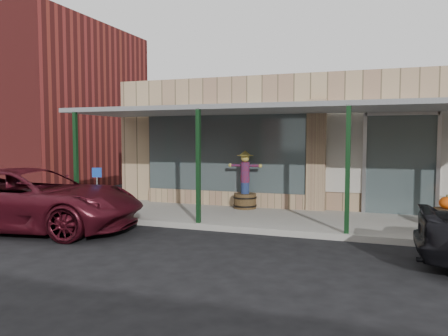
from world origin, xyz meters
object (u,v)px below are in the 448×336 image
(barrel_scarecrow, at_px, (245,189))
(barrel_pumpkin, at_px, (446,216))
(handicap_sign, at_px, (97,184))
(car_maroon, at_px, (31,199))

(barrel_scarecrow, bearing_deg, barrel_pumpkin, -2.03)
(barrel_scarecrow, xyz_separation_m, barrel_pumpkin, (5.35, -1.01, -0.31))
(barrel_scarecrow, relative_size, handicap_sign, 1.35)
(handicap_sign, relative_size, car_maroon, 0.24)
(barrel_scarecrow, bearing_deg, handicap_sign, -139.14)
(car_maroon, bearing_deg, barrel_scarecrow, -56.34)
(barrel_pumpkin, relative_size, handicap_sign, 0.67)
(barrel_pumpkin, bearing_deg, car_maroon, -162.31)
(handicap_sign, bearing_deg, barrel_pumpkin, -10.50)
(barrel_pumpkin, bearing_deg, handicap_sign, -171.92)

